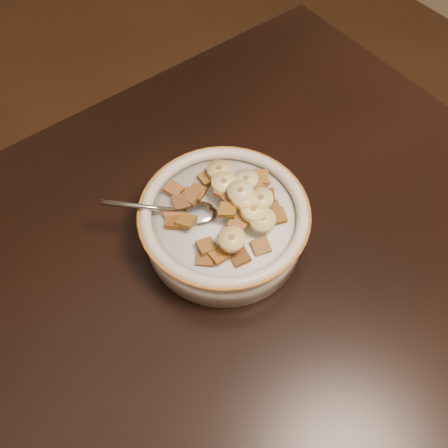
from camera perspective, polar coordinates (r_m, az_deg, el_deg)
cereal_bowl at (r=0.63m, az=-0.00°, el=-0.29°), size 0.20×0.20×0.05m
milk at (r=0.61m, az=-0.00°, el=0.95°), size 0.17×0.17×0.00m
spoon at (r=0.61m, az=-3.04°, el=1.25°), size 0.06×0.06×0.01m
cereal_square_0 at (r=0.58m, az=-2.16°, el=-3.90°), size 0.03×0.03×0.01m
cereal_square_1 at (r=0.62m, az=1.65°, el=4.22°), size 0.02×0.02×0.01m
cereal_square_2 at (r=0.57m, az=-0.61°, el=-3.52°), size 0.02×0.02×0.01m
cereal_square_3 at (r=0.58m, az=0.59°, el=-1.59°), size 0.02×0.02×0.01m
cereal_square_4 at (r=0.58m, az=-2.03°, el=-2.55°), size 0.02×0.02×0.01m
cereal_square_5 at (r=0.62m, az=-3.12°, el=3.70°), size 0.03×0.03×0.01m
cereal_square_6 at (r=0.59m, az=-4.35°, el=0.37°), size 0.03×0.03×0.01m
cereal_square_7 at (r=0.58m, az=1.87°, el=-3.79°), size 0.03×0.02×0.01m
cereal_square_8 at (r=0.64m, az=4.14°, el=4.67°), size 0.02×0.02×0.01m
cereal_square_9 at (r=0.64m, az=-1.32°, el=5.42°), size 0.03×0.03×0.01m
cereal_square_10 at (r=0.58m, az=4.26°, el=-2.56°), size 0.03×0.03×0.01m
cereal_square_11 at (r=0.60m, az=0.98°, el=2.78°), size 0.02×0.02×0.01m
cereal_square_12 at (r=0.62m, az=4.90°, el=3.16°), size 0.03×0.03×0.01m
cereal_square_13 at (r=0.64m, az=3.32°, el=5.06°), size 0.03×0.03×0.01m
cereal_square_14 at (r=0.59m, az=0.45°, el=1.66°), size 0.03×0.03×0.01m
cereal_square_15 at (r=0.64m, az=4.19°, el=5.37°), size 0.03×0.03×0.01m
cereal_square_16 at (r=0.64m, az=-0.99°, el=5.46°), size 0.03×0.03×0.01m
cereal_square_17 at (r=0.61m, az=-0.07°, el=3.72°), size 0.03×0.03×0.01m
cereal_square_18 at (r=0.63m, az=-5.76°, el=3.94°), size 0.03×0.03×0.01m
cereal_square_19 at (r=0.60m, az=6.10°, el=0.95°), size 0.03×0.03×0.01m
cereal_square_20 at (r=0.61m, az=5.46°, el=1.89°), size 0.03×0.03×0.01m
cereal_square_21 at (r=0.61m, az=-5.77°, el=0.86°), size 0.02×0.02×0.01m
cereal_square_22 at (r=0.61m, az=4.84°, el=2.06°), size 0.03×0.03×0.01m
cereal_square_23 at (r=0.61m, az=-4.94°, el=2.52°), size 0.03×0.03×0.01m
cereal_square_24 at (r=0.60m, az=-5.74°, el=0.32°), size 0.03×0.03×0.01m
cereal_square_25 at (r=0.64m, az=-1.91°, el=5.26°), size 0.02×0.02×0.01m
cereal_square_26 at (r=0.62m, az=3.58°, el=4.02°), size 0.03×0.03×0.01m
cereal_square_27 at (r=0.62m, az=-3.89°, el=3.22°), size 0.03×0.03×0.01m
cereal_square_28 at (r=0.58m, az=1.56°, el=-0.04°), size 0.03×0.03×0.01m
banana_slice_0 at (r=0.61m, az=-0.02°, el=4.71°), size 0.04×0.04×0.01m
banana_slice_1 at (r=0.58m, az=3.36°, el=1.55°), size 0.04×0.04×0.02m
banana_slice_2 at (r=0.59m, az=4.19°, el=2.80°), size 0.04×0.04×0.02m
banana_slice_3 at (r=0.63m, az=-0.57°, el=6.16°), size 0.03×0.03×0.01m
banana_slice_4 at (r=0.59m, az=2.28°, el=2.95°), size 0.04×0.04×0.01m
banana_slice_5 at (r=0.56m, az=0.88°, el=-1.77°), size 0.04×0.04×0.01m
banana_slice_6 at (r=0.62m, az=2.50°, el=5.06°), size 0.04×0.04×0.01m
banana_slice_7 at (r=0.58m, az=4.42°, el=0.42°), size 0.04×0.04×0.01m
banana_slice_8 at (r=0.59m, az=1.88°, el=3.68°), size 0.04×0.04×0.01m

